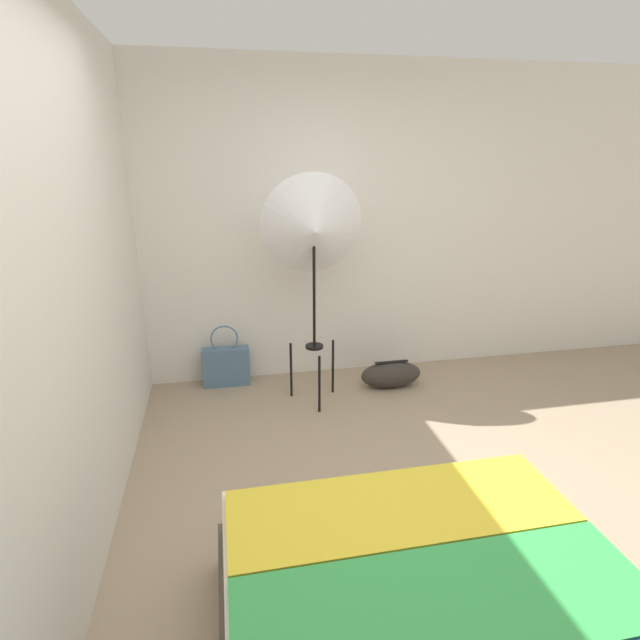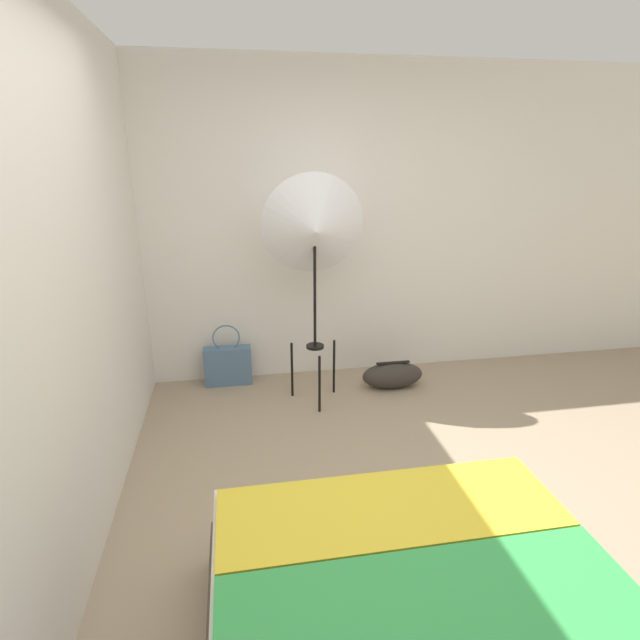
% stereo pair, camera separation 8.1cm
% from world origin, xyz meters
% --- Properties ---
extents(ground_plane, '(14.00, 14.00, 0.00)m').
position_xyz_m(ground_plane, '(0.00, 0.00, 0.00)').
color(ground_plane, gray).
extents(wall_back, '(8.00, 0.05, 2.60)m').
position_xyz_m(wall_back, '(0.00, 2.25, 1.30)').
color(wall_back, silver).
rests_on(wall_back, ground_plane).
extents(wall_side_left, '(0.05, 8.00, 2.60)m').
position_xyz_m(wall_side_left, '(-1.43, 1.00, 1.30)').
color(wall_side_left, silver).
rests_on(wall_side_left, ground_plane).
extents(photo_umbrella, '(0.76, 0.37, 1.77)m').
position_xyz_m(photo_umbrella, '(-0.09, 1.68, 1.36)').
color(photo_umbrella, black).
rests_on(photo_umbrella, ground_plane).
extents(tote_bag, '(0.39, 0.11, 0.54)m').
position_xyz_m(tote_bag, '(-0.78, 2.09, 0.18)').
color(tote_bag, slate).
rests_on(tote_bag, ground_plane).
extents(duffel_bag, '(0.52, 0.22, 0.23)m').
position_xyz_m(duffel_bag, '(0.59, 1.78, 0.11)').
color(duffel_bag, '#332D28').
rests_on(duffel_bag, ground_plane).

